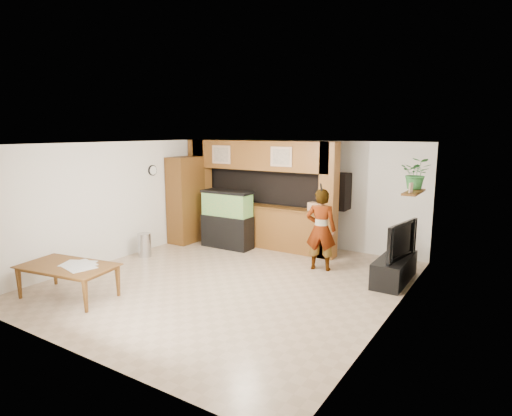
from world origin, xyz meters
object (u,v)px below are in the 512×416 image
Objects in this scene: person at (321,230)px; dining_table at (67,282)px; aquarium at (227,220)px; pantry_cabinet at (186,200)px; television at (396,240)px.

person reaches higher than dining_table.
aquarium is 0.86× the size of dining_table.
dining_table is (0.83, -4.00, -0.81)m from pantry_cabinet.
person is (-1.49, -0.08, 0.02)m from television.
television reaches higher than dining_table.
pantry_cabinet reaches higher than dining_table.
pantry_cabinet is 1.83× the size of television.
aquarium is 4.14m from dining_table.
person is at bearing 41.65° from dining_table.
person is at bearing -4.01° from pantry_cabinet.
dining_table is at bearing 139.45° from television.
aquarium reaches higher than television.
aquarium is at bearing 95.21° from television.
pantry_cabinet is 1.30m from aquarium.
aquarium is at bearing 75.17° from dining_table.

